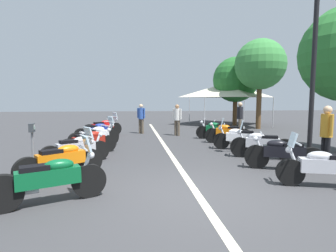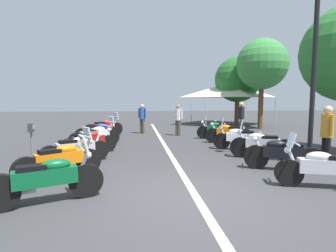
{
  "view_description": "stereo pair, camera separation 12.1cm",
  "coord_description": "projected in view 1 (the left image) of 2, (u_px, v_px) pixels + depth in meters",
  "views": [
    {
      "loc": [
        -5.04,
        1.25,
        1.89
      ],
      "look_at": [
        4.67,
        0.0,
        0.93
      ],
      "focal_mm": 28.38,
      "sensor_mm": 36.0,
      "label": 1
    },
    {
      "loc": [
        -5.04,
        1.13,
        1.89
      ],
      "look_at": [
        4.67,
        0.0,
        0.93
      ],
      "focal_mm": 28.38,
      "sensor_mm": 36.0,
      "label": 2
    }
  ],
  "objects": [
    {
      "name": "motorcycle_right_row_3",
      "position": [
        240.0,
        138.0,
        10.09
      ],
      "size": [
        0.94,
        1.98,
        1.2
      ],
      "rotation": [
        0.0,
        0.0,
        1.23
      ],
      "color": "black",
      "rests_on": "ground_plane"
    },
    {
      "name": "bystander_0",
      "position": [
        177.0,
        117.0,
        14.03
      ],
      "size": [
        0.37,
        0.43,
        1.66
      ],
      "rotation": [
        0.0,
        0.0,
        5.58
      ],
      "color": "brown",
      "rests_on": "ground_plane"
    },
    {
      "name": "motorcycle_right_row_2",
      "position": [
        261.0,
        144.0,
        8.61
      ],
      "size": [
        0.99,
        1.93,
        1.22
      ],
      "rotation": [
        0.0,
        0.0,
        1.17
      ],
      "color": "black",
      "rests_on": "ground_plane"
    },
    {
      "name": "motorcycle_left_row_6",
      "position": [
        103.0,
        127.0,
        13.82
      ],
      "size": [
        1.37,
        1.88,
        1.23
      ],
      "rotation": [
        0.0,
        0.0,
        -0.96
      ],
      "color": "black",
      "rests_on": "ground_plane"
    },
    {
      "name": "event_tent",
      "position": [
        227.0,
        90.0,
        20.21
      ],
      "size": [
        5.4,
        5.4,
        3.2
      ],
      "color": "beige",
      "rests_on": "ground_plane"
    },
    {
      "name": "bystander_1",
      "position": [
        240.0,
        116.0,
        14.2
      ],
      "size": [
        0.5,
        0.32,
        1.77
      ],
      "rotation": [
        0.0,
        0.0,
        4.36
      ],
      "color": "brown",
      "rests_on": "ground_plane"
    },
    {
      "name": "roadside_tree_0",
      "position": [
        236.0,
        80.0,
        19.49
      ],
      "size": [
        3.31,
        3.31,
        5.03
      ],
      "color": "brown",
      "rests_on": "ground_plane"
    },
    {
      "name": "motorcycle_left_row_5",
      "position": [
        97.0,
        131.0,
        12.27
      ],
      "size": [
        0.96,
        1.91,
        0.99
      ],
      "rotation": [
        0.0,
        0.0,
        -1.19
      ],
      "color": "black",
      "rests_on": "ground_plane"
    },
    {
      "name": "motorcycle_right_row_4",
      "position": [
        228.0,
        133.0,
        11.56
      ],
      "size": [
        0.97,
        1.94,
        1.01
      ],
      "rotation": [
        0.0,
        0.0,
        1.2
      ],
      "color": "black",
      "rests_on": "ground_plane"
    },
    {
      "name": "motorcycle_left_row_0",
      "position": [
        51.0,
        179.0,
        4.81
      ],
      "size": [
        1.02,
        1.97,
        1.22
      ],
      "rotation": [
        0.0,
        0.0,
        -1.16
      ],
      "color": "black",
      "rests_on": "ground_plane"
    },
    {
      "name": "roadside_tree_1",
      "position": [
        260.0,
        65.0,
        17.08
      ],
      "size": [
        3.24,
        3.24,
        5.79
      ],
      "color": "brown",
      "rests_on": "ground_plane"
    },
    {
      "name": "ground_plane",
      "position": [
        198.0,
        195.0,
        5.32
      ],
      "size": [
        80.0,
        80.0,
        0.0
      ],
      "primitive_type": "plane",
      "color": "#38383A"
    },
    {
      "name": "motorcycle_left_row_3",
      "position": [
        89.0,
        142.0,
        9.23
      ],
      "size": [
        1.26,
        1.81,
        0.99
      ],
      "rotation": [
        0.0,
        0.0,
        -0.99
      ],
      "color": "black",
      "rests_on": "ground_plane"
    },
    {
      "name": "motorcycle_right_row_1",
      "position": [
        283.0,
        153.0,
        7.16
      ],
      "size": [
        1.0,
        1.93,
        1.01
      ],
      "rotation": [
        0.0,
        0.0,
        1.17
      ],
      "color": "black",
      "rests_on": "ground_plane"
    },
    {
      "name": "bystander_3",
      "position": [
        141.0,
        116.0,
        14.91
      ],
      "size": [
        0.36,
        0.44,
        1.66
      ],
      "rotation": [
        0.0,
        0.0,
        5.61
      ],
      "color": "brown",
      "rests_on": "ground_plane"
    },
    {
      "name": "bystander_2",
      "position": [
        326.0,
        131.0,
        7.42
      ],
      "size": [
        0.53,
        0.32,
        1.73
      ],
      "rotation": [
        0.0,
        0.0,
        4.57
      ],
      "color": "black",
      "rests_on": "ground_plane"
    },
    {
      "name": "motorcycle_right_row_5",
      "position": [
        217.0,
        130.0,
        12.85
      ],
      "size": [
        0.94,
        2.0,
        0.99
      ],
      "rotation": [
        0.0,
        0.0,
        1.24
      ],
      "color": "black",
      "rests_on": "ground_plane"
    },
    {
      "name": "lane_centre_stripe",
      "position": [
        166.0,
        148.0,
        10.45
      ],
      "size": [
        20.87,
        0.16,
        0.01
      ],
      "primitive_type": "cube",
      "color": "beige",
      "rests_on": "ground_plane"
    },
    {
      "name": "motorcycle_left_row_1",
      "position": [
        62.0,
        160.0,
        6.36
      ],
      "size": [
        1.33,
        1.81,
        1.21
      ],
      "rotation": [
        0.0,
        0.0,
        -0.96
      ],
      "color": "black",
      "rests_on": "ground_plane"
    },
    {
      "name": "motorcycle_left_row_2",
      "position": [
        77.0,
        149.0,
        7.9
      ],
      "size": [
        1.22,
        1.84,
        0.99
      ],
      "rotation": [
        0.0,
        0.0,
        -1.01
      ],
      "color": "black",
      "rests_on": "ground_plane"
    },
    {
      "name": "street_lamp_twin_globe",
      "position": [
        315.0,
        42.0,
        7.87
      ],
      "size": [
        0.32,
        1.22,
        5.37
      ],
      "color": "black",
      "rests_on": "ground_plane"
    },
    {
      "name": "motorcycle_right_row_0",
      "position": [
        327.0,
        167.0,
        5.73
      ],
      "size": [
        0.92,
        2.08,
        1.19
      ],
      "rotation": [
        0.0,
        0.0,
        1.27
      ],
      "color": "black",
      "rests_on": "ground_plane"
    },
    {
      "name": "parking_meter",
      "position": [
        32.0,
        139.0,
        6.85
      ],
      "size": [
        0.19,
        0.14,
        1.29
      ],
      "rotation": [
        0.0,
        0.0,
        -1.47
      ],
      "color": "slate",
      "rests_on": "ground_plane"
    },
    {
      "name": "motorcycle_left_row_4",
      "position": [
        95.0,
        135.0,
        10.71
      ],
      "size": [
        1.35,
        1.88,
        1.21
      ],
      "rotation": [
        0.0,
        0.0,
        -0.97
      ],
      "color": "black",
      "rests_on": "ground_plane"
    }
  ]
}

